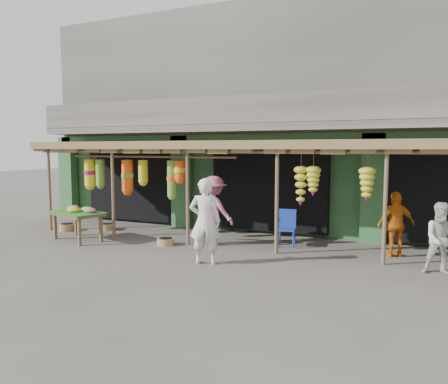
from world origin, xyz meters
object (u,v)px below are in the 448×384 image
at_px(blue_chair, 287,226).
at_px(person_vendor, 396,224).
at_px(person_right, 442,239).
at_px(person_front, 205,221).
at_px(person_shopper, 214,210).
at_px(flower_table, 78,213).

height_order(blue_chair, person_vendor, person_vendor).
distance_m(blue_chair, person_right, 3.88).
bearing_deg(person_front, person_right, 176.26).
xyz_separation_m(person_vendor, person_shopper, (-4.54, -0.61, 0.14)).
bearing_deg(person_vendor, person_right, 95.80).
bearing_deg(blue_chair, person_front, -124.11).
bearing_deg(person_front, flower_table, -28.22).
height_order(flower_table, person_front, person_front).
xyz_separation_m(flower_table, person_vendor, (8.25, 1.73, 0.01)).
relative_size(flower_table, person_shopper, 0.97).
bearing_deg(person_vendor, person_front, 0.35).
distance_m(blue_chair, person_vendor, 2.72).
xyz_separation_m(person_front, person_vendor, (3.85, 2.48, -0.18)).
bearing_deg(person_shopper, person_front, 123.86).
height_order(blue_chair, person_right, person_right).
height_order(blue_chair, person_front, person_front).
relative_size(person_front, person_vendor, 1.23).
xyz_separation_m(person_front, person_shopper, (-0.69, 1.86, -0.04)).
height_order(flower_table, person_vendor, person_vendor).
distance_m(person_front, person_right, 4.97).
bearing_deg(person_shopper, flower_table, 30.26).
relative_size(person_front, person_shopper, 1.04).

